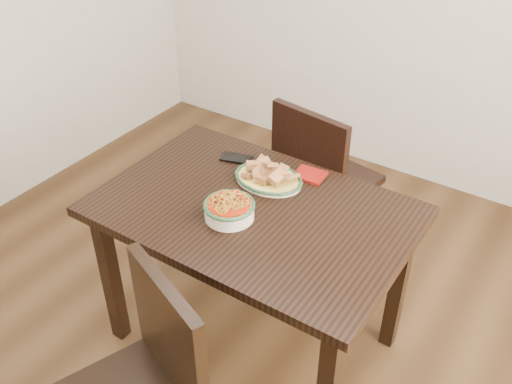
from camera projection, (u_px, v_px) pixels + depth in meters
The scene contains 8 objects.
floor at pixel (231, 335), 2.65m from camera, with size 3.50×3.50×0.00m, color #372311.
dining_table at pixel (253, 227), 2.26m from camera, with size 1.21×0.80×0.75m.
chair_far at pixel (320, 176), 2.83m from camera, with size 0.48×0.48×0.89m.
chair_near at pixel (144, 383), 1.85m from camera, with size 0.54×0.54×0.89m.
fish_plate at pixel (268, 172), 2.33m from camera, with size 0.29×0.23×0.11m.
noodle_bowl at pixel (229, 208), 2.13m from camera, with size 0.20×0.20×0.08m.
smartphone at pixel (236, 158), 2.49m from camera, with size 0.13×0.07×0.01m, color black.
napkin at pixel (310, 175), 2.38m from camera, with size 0.12×0.10×0.01m, color maroon.
Camera 1 is at (1.08, -1.42, 2.07)m, focal length 40.00 mm.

